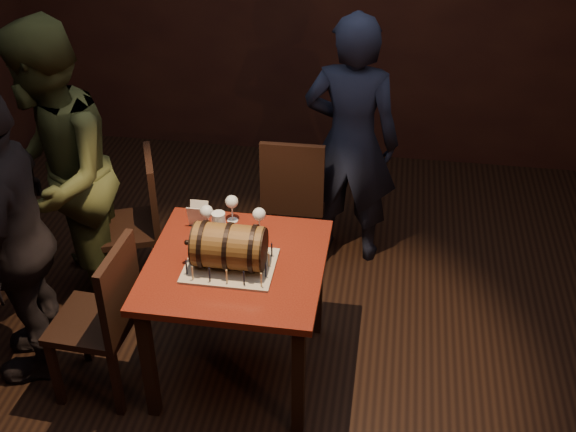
{
  "coord_description": "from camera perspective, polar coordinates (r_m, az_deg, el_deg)",
  "views": [
    {
      "loc": [
        0.56,
        -2.96,
        2.97
      ],
      "look_at": [
        0.1,
        0.05,
        0.95
      ],
      "focal_mm": 45.0,
      "sensor_mm": 36.0,
      "label": 1
    }
  ],
  "objects": [
    {
      "name": "chair_back",
      "position": [
        4.64,
        0.48,
        1.78
      ],
      "size": [
        0.41,
        0.41,
        0.93
      ],
      "color": "black",
      "rests_on": "ground"
    },
    {
      "name": "menu_card",
      "position": [
        3.93,
        -7.12,
        0.08
      ],
      "size": [
        0.1,
        0.05,
        0.13
      ],
      "primitive_type": null,
      "color": "white",
      "rests_on": "pub_table"
    },
    {
      "name": "person_left_front",
      "position": [
        3.93,
        -20.85,
        -1.64
      ],
      "size": [
        0.64,
        1.06,
        1.69
      ],
      "primitive_type": "imported",
      "rotation": [
        0.0,
        0.0,
        -1.33
      ],
      "color": "black",
      "rests_on": "ground"
    },
    {
      "name": "person_left_rear",
      "position": [
        4.28,
        -17.87,
        2.95
      ],
      "size": [
        0.9,
        1.04,
        1.81
      ],
      "primitive_type": "imported",
      "rotation": [
        0.0,
        0.0,
        -1.28
      ],
      "color": "#3C4221",
      "rests_on": "ground"
    },
    {
      "name": "chair_left_front",
      "position": [
        3.82,
        -14.21,
        -7.52
      ],
      "size": [
        0.42,
        0.42,
        0.93
      ],
      "color": "black",
      "rests_on": "ground"
    },
    {
      "name": "pub_table",
      "position": [
        3.74,
        -4.09,
        -4.98
      ],
      "size": [
        0.9,
        0.9,
        0.75
      ],
      "color": "#52150D",
      "rests_on": "ground"
    },
    {
      "name": "cake_board",
      "position": [
        3.64,
        -4.59,
        -3.93
      ],
      "size": [
        0.45,
        0.35,
        0.01
      ],
      "primitive_type": "cube",
      "color": "#AD9F8B",
      "rests_on": "pub_table"
    },
    {
      "name": "wine_glass_mid",
      "position": [
        3.92,
        -4.46,
        1.04
      ],
      "size": [
        0.07,
        0.07,
        0.16
      ],
      "color": "silver",
      "rests_on": "pub_table"
    },
    {
      "name": "birthday_candles",
      "position": [
        3.62,
        -4.62,
        -3.35
      ],
      "size": [
        0.4,
        0.3,
        0.09
      ],
      "color": "#F9DC95",
      "rests_on": "cake_board"
    },
    {
      "name": "person_back",
      "position": [
        4.6,
        5.0,
        5.84
      ],
      "size": [
        0.65,
        0.47,
        1.68
      ],
      "primitive_type": "imported",
      "rotation": [
        0.0,
        0.0,
        3.03
      ],
      "color": "#191E33",
      "rests_on": "ground"
    },
    {
      "name": "wine_glass_right",
      "position": [
        3.81,
        -2.3,
        0.04
      ],
      "size": [
        0.07,
        0.07,
        0.16
      ],
      "color": "silver",
      "rests_on": "pub_table"
    },
    {
      "name": "chair_left_rear",
      "position": [
        4.51,
        -11.72,
        -0.08
      ],
      "size": [
        0.52,
        0.52,
        0.93
      ],
      "color": "black",
      "rests_on": "ground"
    },
    {
      "name": "pint_of_ale",
      "position": [
        3.82,
        -5.48,
        -0.76
      ],
      "size": [
        0.07,
        0.07,
        0.15
      ],
      "color": "silver",
      "rests_on": "pub_table"
    },
    {
      "name": "barrel_cake",
      "position": [
        3.57,
        -4.68,
        -2.41
      ],
      "size": [
        0.41,
        0.24,
        0.24
      ],
      "color": "brown",
      "rests_on": "cake_board"
    },
    {
      "name": "wine_glass_left",
      "position": [
        3.85,
        -6.45,
        0.26
      ],
      "size": [
        0.07,
        0.07,
        0.16
      ],
      "color": "silver",
      "rests_on": "pub_table"
    },
    {
      "name": "room_shell",
      "position": [
        3.39,
        -1.73,
        6.02
      ],
      "size": [
        5.04,
        5.04,
        2.8
      ],
      "color": "black",
      "rests_on": "ground"
    }
  ]
}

